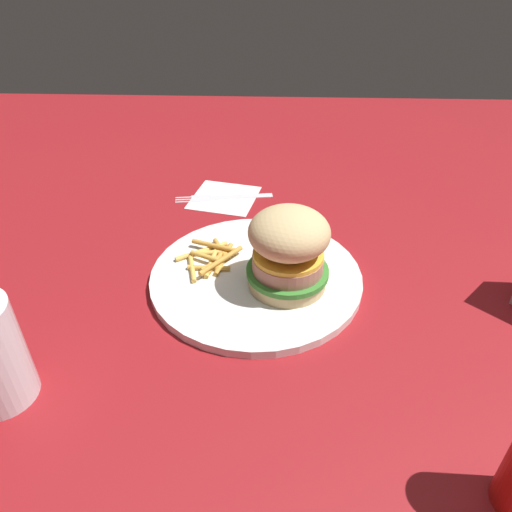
% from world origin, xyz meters
% --- Properties ---
extents(ground_plane, '(1.60, 1.60, 0.00)m').
position_xyz_m(ground_plane, '(0.00, 0.00, 0.00)').
color(ground_plane, maroon).
extents(plate, '(0.29, 0.29, 0.01)m').
position_xyz_m(plate, '(0.02, -0.01, 0.01)').
color(plate, white).
rests_on(plate, ground_plane).
extents(sandwich, '(0.11, 0.11, 0.11)m').
position_xyz_m(sandwich, '(0.06, -0.03, 0.07)').
color(sandwich, tan).
rests_on(sandwich, plate).
extents(fries_pile, '(0.10, 0.10, 0.01)m').
position_xyz_m(fries_pile, '(-0.04, 0.02, 0.02)').
color(fries_pile, '#E5B251').
rests_on(fries_pile, plate).
extents(napkin, '(0.13, 0.13, 0.00)m').
position_xyz_m(napkin, '(-0.04, 0.23, 0.00)').
color(napkin, white).
rests_on(napkin, ground_plane).
extents(fork, '(0.17, 0.04, 0.00)m').
position_xyz_m(fork, '(-0.05, 0.23, 0.00)').
color(fork, silver).
rests_on(fork, napkin).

